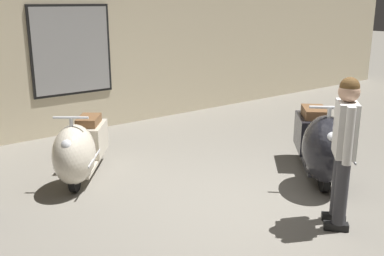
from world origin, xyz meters
The scene contains 5 objects.
ground_plane centered at (0.00, 0.00, 0.00)m, with size 60.00×60.00×0.00m, color slate.
showroom_back_wall centered at (0.00, 4.13, 1.62)m, with size 18.00×0.24×3.24m.
scooter_0 centered at (-1.13, 1.82, 0.43)m, with size 1.30×1.50×0.95m.
scooter_1 centered at (1.37, -0.02, 0.49)m, with size 1.56×1.63×1.08m.
visitor_0 centered at (0.51, -0.91, 0.91)m, with size 0.42×0.40×1.57m.
Camera 1 is at (-3.28, -3.37, 2.27)m, focal length 41.87 mm.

